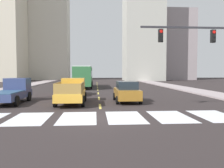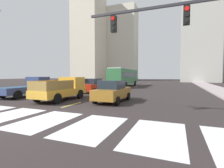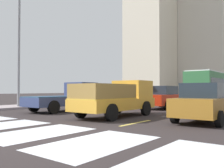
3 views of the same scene
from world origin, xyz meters
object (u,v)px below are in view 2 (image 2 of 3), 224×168
pickup_stakebed (64,89)px  sedan_far (113,91)px  pickup_dark (29,87)px  sedan_near_left (93,85)px  traffic_signal_gantry (215,27)px  city_bus (124,76)px

pickup_stakebed → sedan_far: 4.47m
pickup_dark → sedan_near_left: size_ratio=1.18×
pickup_dark → traffic_signal_gantry: (15.56, -4.22, 3.28)m
sedan_near_left → pickup_stakebed: bearing=-87.8°
pickup_dark → sedan_far: size_ratio=1.18×
pickup_stakebed → city_bus: city_bus is taller
pickup_stakebed → city_bus: (0.04, 17.48, 1.02)m
traffic_signal_gantry → pickup_stakebed: bearing=161.6°
traffic_signal_gantry → sedan_near_left: bearing=138.5°
pickup_stakebed → traffic_signal_gantry: 11.79m
pickup_dark → city_bus: size_ratio=0.48×
traffic_signal_gantry → pickup_dark: bearing=164.8°
pickup_stakebed → sedan_near_left: (-0.49, 6.36, -0.08)m
pickup_stakebed → pickup_dark: same height
sedan_far → traffic_signal_gantry: traffic_signal_gantry is taller
pickup_stakebed → sedan_far: (4.44, 0.45, -0.08)m
sedan_near_left → traffic_signal_gantry: (11.24, -9.94, 3.34)m
city_bus → sedan_near_left: size_ratio=2.45×
traffic_signal_gantry → city_bus: bearing=117.0°
pickup_stakebed → sedan_near_left: size_ratio=1.18×
pickup_dark → sedan_far: bearing=-0.4°
city_bus → sedan_far: bearing=-74.2°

